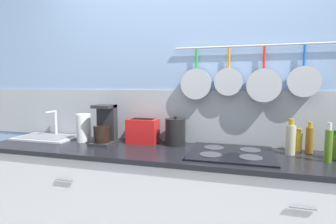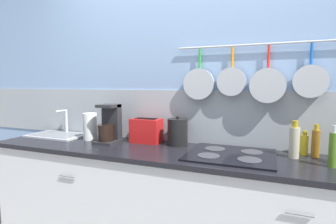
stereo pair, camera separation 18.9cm
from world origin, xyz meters
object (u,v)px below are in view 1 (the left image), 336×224
Objects in this scene: coffee_maker at (105,128)px; bottle_cooking_wine at (310,140)px; paper_towel_roll at (84,128)px; bottle_sesame_oil at (328,145)px; kettle at (175,132)px; bottle_hot_sauce at (335,146)px; toaster at (143,131)px; bottle_olive_oil at (291,139)px; bottle_vinegar at (298,141)px.

coffee_maker is 1.54m from bottle_cooking_wine.
paper_towel_roll is 0.73× the size of coffee_maker.
coffee_maker is 1.59m from bottle_sesame_oil.
bottle_sesame_oil reaches higher than kettle.
bottle_hot_sauce is at bearing 1.16° from coffee_maker.
paper_towel_roll is 0.51m from toaster.
coffee_maker is at bearing -177.50° from bottle_olive_oil.
coffee_maker is 1.21× the size of toaster.
bottle_cooking_wine is 0.16m from bottle_hot_sauce.
bottle_olive_oil is 0.15m from bottle_cooking_wine.
bottle_sesame_oil is 0.13m from bottle_hot_sauce.
bottle_vinegar is (0.07, 0.11, -0.04)m from bottle_olive_oil.
bottle_sesame_oil is (1.59, -0.07, -0.02)m from coffee_maker.
bottle_olive_oil is at bearing 1.12° from paper_towel_roll.
bottle_hot_sauce is (1.66, 0.03, -0.05)m from coffee_maker.
bottle_hot_sauce is (0.13, -0.10, -0.02)m from bottle_cooking_wine.
bottle_hot_sauce is (1.87, 0.00, -0.03)m from paper_towel_roll.
toaster is at bearing -179.91° from kettle.
bottle_vinegar is (1.68, 0.14, -0.04)m from paper_towel_roll.
bottle_olive_oil is 1.32× the size of bottle_hot_sauce.
coffee_maker is 1.40m from bottle_olive_oil.
paper_towel_roll is at bearing 176.74° from bottle_sesame_oil.
kettle is 0.96× the size of bottle_olive_oil.
kettle reaches higher than toaster.
bottle_olive_oil is at bearing -3.10° from toaster.
kettle is (0.56, 0.12, -0.03)m from coffee_maker.
bottle_sesame_oil is at bearing -10.74° from kettle.
coffee_maker is at bearing -156.75° from toaster.
bottle_sesame_oil is at bearing -34.79° from bottle_olive_oil.
bottle_olive_oil is (1.61, 0.03, -0.01)m from paper_towel_roll.
paper_towel_roll is 0.94× the size of bottle_olive_oil.
bottle_cooking_wine is at bearing 0.62° from kettle.
toaster is at bearing -179.50° from bottle_cooking_wine.
bottle_hot_sauce is at bearing -6.02° from bottle_olive_oil.
coffee_maker is 1.48m from bottle_vinegar.
bottle_cooking_wine is 0.21m from bottle_sesame_oil.
bottle_cooking_wine reaches higher than bottle_vinegar.
bottle_sesame_oil reaches higher than bottle_olive_oil.
toaster is at bearing 23.25° from coffee_maker.
bottle_olive_oil is 1.48× the size of bottle_vinegar.
bottle_cooking_wine is (0.97, 0.01, -0.01)m from kettle.
bottle_hot_sauce is (0.19, -0.14, 0.01)m from bottle_vinegar.
bottle_cooking_wine is (1.75, 0.10, -0.02)m from paper_towel_roll.
bottle_cooking_wine is at bearing -31.29° from bottle_vinegar.
bottle_cooking_wine is at bearing 0.50° from toaster.
kettle is 1.42× the size of bottle_vinegar.
bottle_vinegar is at bearing 144.23° from bottle_hot_sauce.
paper_towel_roll is 0.78m from kettle.
bottle_vinegar is 0.28m from bottle_sesame_oil.
bottle_vinegar is (0.91, 0.05, -0.03)m from kettle.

